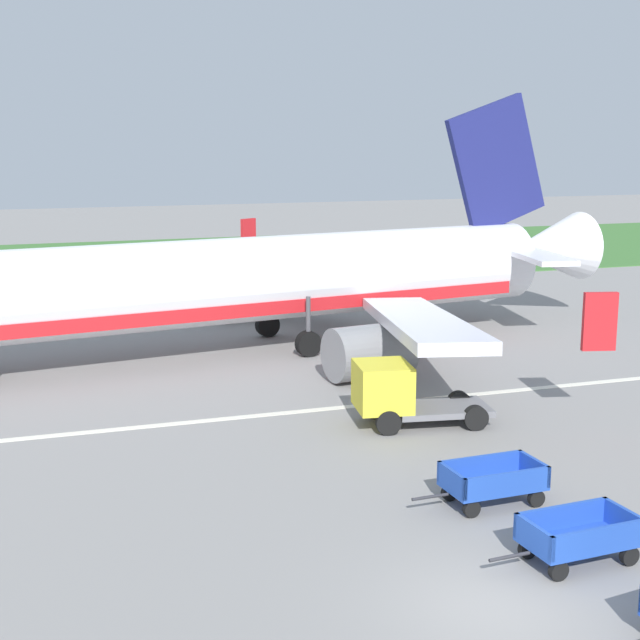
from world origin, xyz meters
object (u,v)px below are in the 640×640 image
(airplane, at_px, (256,281))
(service_truck_beside_carts, at_px, (397,393))
(baggage_cart_second_in_row, at_px, (579,536))
(baggage_cart_third_in_row, at_px, (493,481))

(airplane, height_order, service_truck_beside_carts, airplane)
(baggage_cart_second_in_row, distance_m, service_truck_beside_carts, 10.23)
(airplane, distance_m, service_truck_beside_carts, 12.24)
(airplane, bearing_deg, baggage_cart_third_in_row, -85.76)
(airplane, xyz_separation_m, service_truck_beside_carts, (1.60, -11.98, -1.95))
(airplane, distance_m, baggage_cart_second_in_row, 22.38)
(airplane, height_order, baggage_cart_second_in_row, airplane)
(baggage_cart_second_in_row, relative_size, service_truck_beside_carts, 0.78)
(baggage_cart_third_in_row, xyz_separation_m, service_truck_beside_carts, (0.22, 6.72, 0.50))
(baggage_cart_second_in_row, bearing_deg, baggage_cart_third_in_row, 93.26)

